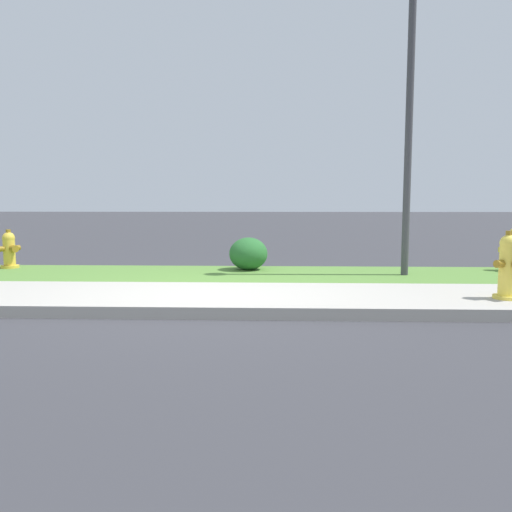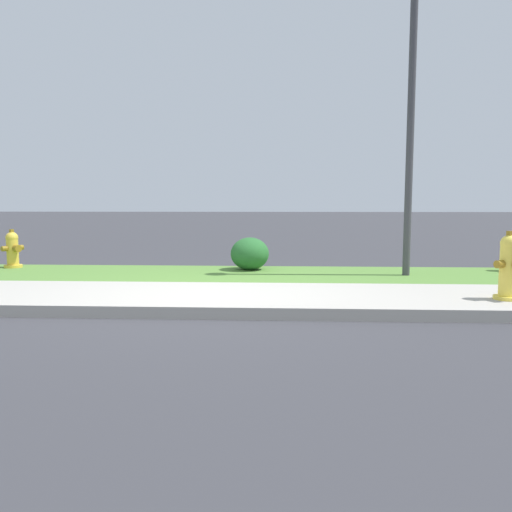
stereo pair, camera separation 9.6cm
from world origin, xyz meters
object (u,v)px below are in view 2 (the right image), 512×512
fire_hydrant_by_grass_verge (13,250)px  shrub_bush_mid_verge (250,254)px  street_lamp (413,53)px  fire_hydrant_at_driveway (509,267)px

fire_hydrant_by_grass_verge → shrub_bush_mid_verge: 4.08m
fire_hydrant_by_grass_verge → street_lamp: size_ratio=0.13×
street_lamp → fire_hydrant_at_driveway: bearing=-71.3°
street_lamp → shrub_bush_mid_verge: (-2.44, 0.51, -3.02)m
street_lamp → fire_hydrant_by_grass_verge: bearing=174.8°
fire_hydrant_by_grass_verge → street_lamp: bearing=116.6°
fire_hydrant_at_driveway → street_lamp: 3.56m
fire_hydrant_at_driveway → shrub_bush_mid_verge: fire_hydrant_at_driveway is taller
fire_hydrant_by_grass_verge → shrub_bush_mid_verge: fire_hydrant_by_grass_verge is taller
fire_hydrant_at_driveway → fire_hydrant_by_grass_verge: fire_hydrant_at_driveway is taller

